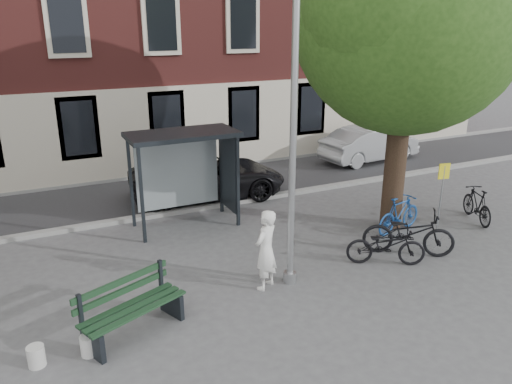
{
  "coord_description": "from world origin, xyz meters",
  "views": [
    {
      "loc": [
        -4.82,
        -8.29,
        5.32
      ],
      "look_at": [
        0.19,
        2.05,
        1.4
      ],
      "focal_mm": 35.0,
      "sensor_mm": 36.0,
      "label": 1
    }
  ],
  "objects_px": {
    "bus_shelter": "(196,156)",
    "bike_d": "(477,205)",
    "lamppost": "(293,157)",
    "notice_sign": "(443,183)",
    "bike_a": "(409,233)",
    "car_silver": "(370,144)",
    "bike_c": "(386,245)",
    "bench": "(132,310)",
    "painter": "(266,250)",
    "car_dark": "(208,176)",
    "bike_b": "(399,214)"
  },
  "relations": [
    {
      "from": "lamppost",
      "to": "bus_shelter",
      "type": "relative_size",
      "value": 2.14
    },
    {
      "from": "bike_d",
      "to": "car_silver",
      "type": "relative_size",
      "value": 0.38
    },
    {
      "from": "bus_shelter",
      "to": "bike_d",
      "type": "bearing_deg",
      "value": -25.26
    },
    {
      "from": "lamppost",
      "to": "bike_c",
      "type": "bearing_deg",
      "value": -5.07
    },
    {
      "from": "bus_shelter",
      "to": "car_silver",
      "type": "distance_m",
      "value": 9.08
    },
    {
      "from": "bench",
      "to": "bike_b",
      "type": "relative_size",
      "value": 1.23
    },
    {
      "from": "bus_shelter",
      "to": "bike_b",
      "type": "bearing_deg",
      "value": -32.91
    },
    {
      "from": "lamppost",
      "to": "bench",
      "type": "xyz_separation_m",
      "value": [
        -3.45,
        -0.38,
        -2.32
      ]
    },
    {
      "from": "lamppost",
      "to": "notice_sign",
      "type": "xyz_separation_m",
      "value": [
        5.02,
        0.77,
        -1.45
      ]
    },
    {
      "from": "painter",
      "to": "bike_b",
      "type": "height_order",
      "value": "painter"
    },
    {
      "from": "bike_c",
      "to": "car_silver",
      "type": "height_order",
      "value": "car_silver"
    },
    {
      "from": "painter",
      "to": "car_dark",
      "type": "xyz_separation_m",
      "value": [
        0.97,
        5.96,
        -0.19
      ]
    },
    {
      "from": "bike_d",
      "to": "car_silver",
      "type": "height_order",
      "value": "car_silver"
    },
    {
      "from": "painter",
      "to": "notice_sign",
      "type": "height_order",
      "value": "notice_sign"
    },
    {
      "from": "lamppost",
      "to": "bike_a",
      "type": "xyz_separation_m",
      "value": [
        3.22,
        -0.04,
        -2.22
      ]
    },
    {
      "from": "bus_shelter",
      "to": "painter",
      "type": "xyz_separation_m",
      "value": [
        0.04,
        -4.07,
        -1.05
      ]
    },
    {
      "from": "bus_shelter",
      "to": "bike_d",
      "type": "height_order",
      "value": "bus_shelter"
    },
    {
      "from": "car_dark",
      "to": "bench",
      "type": "bearing_deg",
      "value": 154.67
    },
    {
      "from": "bike_d",
      "to": "notice_sign",
      "type": "distance_m",
      "value": 1.66
    },
    {
      "from": "car_silver",
      "to": "notice_sign",
      "type": "bearing_deg",
      "value": 151.14
    },
    {
      "from": "bike_d",
      "to": "notice_sign",
      "type": "height_order",
      "value": "notice_sign"
    },
    {
      "from": "bus_shelter",
      "to": "car_silver",
      "type": "relative_size",
      "value": 0.68
    },
    {
      "from": "painter",
      "to": "bike_d",
      "type": "xyz_separation_m",
      "value": [
        7.01,
        0.74,
        -0.38
      ]
    },
    {
      "from": "notice_sign",
      "to": "car_silver",
      "type": "bearing_deg",
      "value": 77.83
    },
    {
      "from": "bike_a",
      "to": "car_dark",
      "type": "bearing_deg",
      "value": 61.15
    },
    {
      "from": "painter",
      "to": "notice_sign",
      "type": "xyz_separation_m",
      "value": [
        5.58,
        0.74,
        0.46
      ]
    },
    {
      "from": "lamppost",
      "to": "car_dark",
      "type": "bearing_deg",
      "value": 86.13
    },
    {
      "from": "car_silver",
      "to": "notice_sign",
      "type": "xyz_separation_m",
      "value": [
        -2.79,
        -6.52,
        0.64
      ]
    },
    {
      "from": "bike_d",
      "to": "car_dark",
      "type": "height_order",
      "value": "car_dark"
    },
    {
      "from": "bike_c",
      "to": "car_dark",
      "type": "xyz_separation_m",
      "value": [
        -2.0,
        6.21,
        0.21
      ]
    },
    {
      "from": "lamppost",
      "to": "notice_sign",
      "type": "distance_m",
      "value": 5.28
    },
    {
      "from": "lamppost",
      "to": "bike_c",
      "type": "distance_m",
      "value": 3.34
    },
    {
      "from": "painter",
      "to": "car_silver",
      "type": "distance_m",
      "value": 11.08
    },
    {
      "from": "bench",
      "to": "notice_sign",
      "type": "bearing_deg",
      "value": -14.76
    },
    {
      "from": "bike_c",
      "to": "notice_sign",
      "type": "height_order",
      "value": "notice_sign"
    },
    {
      "from": "bike_c",
      "to": "car_silver",
      "type": "distance_m",
      "value": 9.26
    },
    {
      "from": "bike_c",
      "to": "bike_d",
      "type": "height_order",
      "value": "bike_d"
    },
    {
      "from": "bench",
      "to": "notice_sign",
      "type": "relative_size",
      "value": 1.1
    },
    {
      "from": "bike_d",
      "to": "bike_c",
      "type": "bearing_deg",
      "value": 36.38
    },
    {
      "from": "lamppost",
      "to": "bike_c",
      "type": "height_order",
      "value": "lamppost"
    },
    {
      "from": "bike_a",
      "to": "car_silver",
      "type": "relative_size",
      "value": 0.51
    },
    {
      "from": "lamppost",
      "to": "car_silver",
      "type": "distance_m",
      "value": 10.89
    },
    {
      "from": "bike_c",
      "to": "bike_b",
      "type": "bearing_deg",
      "value": -18.95
    },
    {
      "from": "bench",
      "to": "bike_d",
      "type": "relative_size",
      "value": 1.26
    },
    {
      "from": "painter",
      "to": "car_silver",
      "type": "relative_size",
      "value": 0.41
    },
    {
      "from": "lamppost",
      "to": "bike_d",
      "type": "distance_m",
      "value": 6.89
    },
    {
      "from": "lamppost",
      "to": "bike_d",
      "type": "height_order",
      "value": "lamppost"
    },
    {
      "from": "painter",
      "to": "car_silver",
      "type": "height_order",
      "value": "painter"
    },
    {
      "from": "lamppost",
      "to": "car_silver",
      "type": "xyz_separation_m",
      "value": [
        7.81,
        7.3,
        -2.09
      ]
    },
    {
      "from": "bench",
      "to": "bike_c",
      "type": "bearing_deg",
      "value": -20.89
    }
  ]
}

